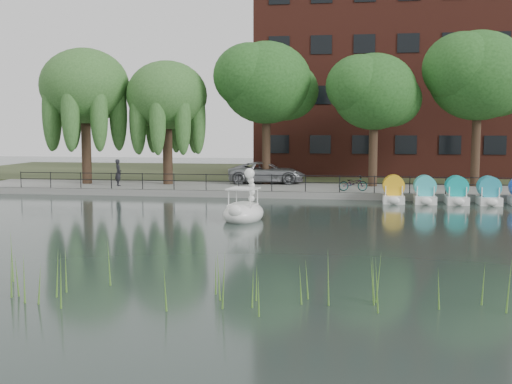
% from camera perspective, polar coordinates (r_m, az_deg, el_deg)
% --- Properties ---
extents(ground_plane, '(120.00, 120.00, 0.00)m').
position_cam_1_polar(ground_plane, '(25.18, -2.54, -3.85)').
color(ground_plane, '#31403B').
extents(promenade, '(40.00, 6.00, 0.40)m').
position_cam_1_polar(promenade, '(40.82, 1.91, 0.18)').
color(promenade, gray).
rests_on(promenade, ground_plane).
extents(kerb, '(40.00, 0.25, 0.40)m').
position_cam_1_polar(kerb, '(37.91, 1.37, -0.26)').
color(kerb, gray).
rests_on(kerb, ground_plane).
extents(land_strip, '(60.00, 22.00, 0.36)m').
position_cam_1_polar(land_strip, '(54.70, 3.70, 1.60)').
color(land_strip, '#47512D').
rests_on(land_strip, ground_plane).
extents(railing, '(32.00, 0.05, 1.00)m').
position_cam_1_polar(railing, '(38.02, 1.41, 1.19)').
color(railing, black).
rests_on(railing, promenade).
extents(apartment_building, '(20.00, 10.07, 18.00)m').
position_cam_1_polar(apartment_building, '(54.57, 11.24, 11.14)').
color(apartment_building, '#4C1E16').
rests_on(apartment_building, land_strip).
extents(willow_left, '(5.88, 5.88, 9.01)m').
position_cam_1_polar(willow_left, '(44.66, -14.98, 9.04)').
color(willow_left, '#473323').
rests_on(willow_left, promenade).
extents(willow_mid, '(5.32, 5.32, 8.15)m').
position_cam_1_polar(willow_mid, '(43.20, -7.93, 8.47)').
color(willow_mid, '#473323').
rests_on(willow_mid, promenade).
extents(broadleaf_center, '(6.00, 6.00, 9.25)m').
position_cam_1_polar(broadleaf_center, '(42.83, 0.93, 9.64)').
color(broadleaf_center, '#473323').
rests_on(broadleaf_center, promenade).
extents(broadleaf_right, '(5.40, 5.40, 8.32)m').
position_cam_1_polar(broadleaf_right, '(41.89, 10.47, 8.70)').
color(broadleaf_right, '#473323').
rests_on(broadleaf_right, promenade).
extents(broadleaf_far, '(6.30, 6.30, 9.71)m').
position_cam_1_polar(broadleaf_far, '(43.60, 19.15, 9.70)').
color(broadleaf_far, '#473323').
rests_on(broadleaf_far, promenade).
extents(minivan, '(3.42, 6.24, 1.66)m').
position_cam_1_polar(minivan, '(43.30, 0.95, 1.87)').
color(minivan, gray).
rests_on(minivan, promenade).
extents(bicycle, '(0.89, 1.80, 1.00)m').
position_cam_1_polar(bicycle, '(38.67, 8.63, 0.84)').
color(bicycle, gray).
rests_on(bicycle, promenade).
extents(pedestrian, '(0.81, 0.86, 1.98)m').
position_cam_1_polar(pedestrian, '(42.35, -12.15, 1.87)').
color(pedestrian, black).
rests_on(pedestrian, promenade).
extents(swan_boat, '(2.07, 2.94, 2.31)m').
position_cam_1_polar(swan_boat, '(29.08, -1.08, -1.52)').
color(swan_boat, white).
rests_on(swan_boat, ground_plane).
extents(pedal_boat_row, '(11.35, 1.70, 1.40)m').
position_cam_1_polar(pedal_boat_row, '(37.15, 19.99, -0.11)').
color(pedal_boat_row, white).
rests_on(pedal_boat_row, ground_plane).
extents(reed_bank, '(24.00, 2.40, 1.20)m').
position_cam_1_polar(reed_bank, '(15.54, -2.25, -7.71)').
color(reed_bank, '#669938').
rests_on(reed_bank, ground_plane).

